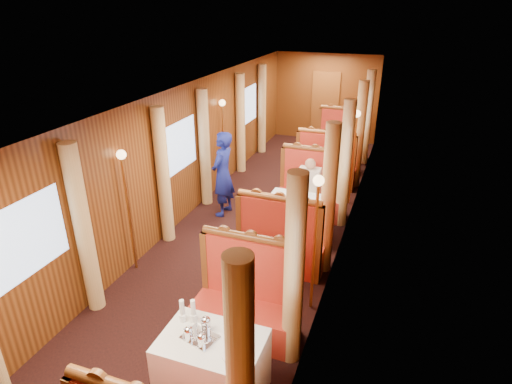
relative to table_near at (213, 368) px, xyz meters
The scene contains 45 objects.
floor 3.60m from the table_near, 102.09° to the left, with size 3.00×12.00×0.01m, color black, non-canonical shape.
ceiling 4.16m from the table_near, 102.09° to the left, with size 3.00×12.00×0.01m, color silver, non-canonical shape.
wall_far 9.57m from the table_near, 94.51° to the left, with size 3.00×2.50×0.01m, color brown, non-canonical shape.
wall_left 4.25m from the table_near, 122.74° to the left, with size 12.00×2.50×0.01m, color brown, non-canonical shape.
wall_right 3.68m from the table_near, 77.91° to the left, with size 12.00×2.50×0.01m, color brown, non-canonical shape.
doorway_far 9.52m from the table_near, 94.53° to the left, with size 0.80×0.04×2.00m, color brown.
table_near is the anchor object (origin of this frame).
banquette_near_aft 1.02m from the table_near, 90.00° to the left, with size 1.30×0.55×1.34m.
table_mid 3.50m from the table_near, 90.00° to the left, with size 1.05×0.72×0.75m, color white.
banquette_mid_fwd 2.49m from the table_near, 90.00° to the left, with size 1.30×0.55×1.34m.
banquette_mid_aft 4.51m from the table_near, 90.00° to the left, with size 1.30×0.55×1.34m.
table_far 7.00m from the table_near, 90.00° to the left, with size 1.05×0.72×0.75m, color white.
banquette_far_fwd 5.99m from the table_near, 90.00° to the left, with size 1.30×0.55×1.34m.
banquette_far_aft 8.01m from the table_near, 90.00° to the left, with size 1.30×0.55×1.34m.
tea_tray 0.40m from the table_near, behind, with size 0.34×0.26×0.01m, color silver.
teapot_left 0.49m from the table_near, 158.69° to the right, with size 0.16×0.12×0.13m, color silver, non-canonical shape.
teapot_right 0.45m from the table_near, 112.30° to the right, with size 0.15×0.11×0.12m, color silver, non-canonical shape.
teapot_back 0.46m from the table_near, 135.97° to the left, with size 0.17×0.13×0.14m, color silver, non-canonical shape.
fruit_plate 0.50m from the table_near, 21.95° to the right, with size 0.23×0.23×0.05m.
cup_inboard 0.64m from the table_near, 158.80° to the left, with size 0.08×0.08×0.26m.
cup_outboard 0.59m from the table_near, 146.34° to the left, with size 0.08×0.08×0.26m.
rose_vase_mid 3.56m from the table_near, 90.44° to the left, with size 0.06×0.06×0.36m.
rose_vase_far 7.01m from the table_near, 89.80° to the left, with size 0.06×0.06×0.36m.
window_left_near 2.48m from the table_near, behind, with size 1.20×0.90×0.01m, color #96ADCE, non-canonical shape.
curtain_left_near_b 2.41m from the table_near, 159.89° to the left, with size 0.22×0.22×2.35m, color #E3B774.
window_right_near 1.30m from the table_near, ahead, with size 1.20×0.90×0.01m, color #96ADCE, non-canonical shape.
curtain_right_near_b 1.28m from the table_near, 51.07° to the left, with size 0.22×0.22×2.35m, color #E3B774.
window_left_mid 4.29m from the table_near, 122.56° to the left, with size 1.20×0.90×0.01m, color #96ADCE, non-canonical shape.
curtain_left_mid_a 3.55m from the table_near, 128.06° to the left, with size 0.22×0.22×2.35m, color #E3B774.
curtain_left_mid_b 4.85m from the table_near, 116.46° to the left, with size 0.22×0.22×2.35m, color #E3B774.
window_right_mid 3.73m from the table_near, 78.14° to the left, with size 1.20×0.90×0.01m, color #96ADCE, non-canonical shape.
curtain_right_mid_a 2.90m from the table_near, 76.96° to the left, with size 0.22×0.22×2.35m, color #E3B774.
curtain_right_mid_b 4.40m from the table_near, 81.63° to the left, with size 0.22×0.22×2.35m, color #E3B774.
window_left_far 7.43m from the table_near, 107.71° to the left, with size 1.20×0.90×0.01m, color #96ADCE, non-canonical shape.
curtain_left_far_a 6.62m from the table_near, 108.90° to the left, with size 0.22×0.22×2.35m, color #E3B774.
curtain_left_far_b 8.11m from the table_near, 105.31° to the left, with size 0.22×0.22×2.35m, color #E3B774.
window_right_far 7.12m from the table_near, 84.01° to the left, with size 1.20×0.90×0.01m, color #96ADCE, non-canonical shape.
curtain_right_far_a 6.30m from the table_near, 84.22° to the left, with size 0.22×0.22×2.35m, color #E3B774.
curtain_right_far_b 7.85m from the table_near, 85.37° to the left, with size 0.22×0.22×2.35m, color #E3B774.
sconce_left_fore 2.95m from the table_near, 140.86° to the left, with size 0.14×0.14×1.95m.
sconce_right_fore 2.12m from the table_near, 69.62° to the left, with size 0.14×0.14×1.95m.
sconce_left_aft 5.76m from the table_near, 112.27° to the left, with size 0.14×0.14×1.95m.
sconce_right_aft 5.39m from the table_near, 82.94° to the left, with size 0.14×0.14×1.95m.
steward 4.28m from the table_near, 112.09° to the left, with size 0.61×0.40×1.66m, color navy.
passenger 4.29m from the table_near, 90.00° to the left, with size 0.40×0.44×0.76m.
Camera 1 is at (2.28, -6.45, 3.85)m, focal length 30.00 mm.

